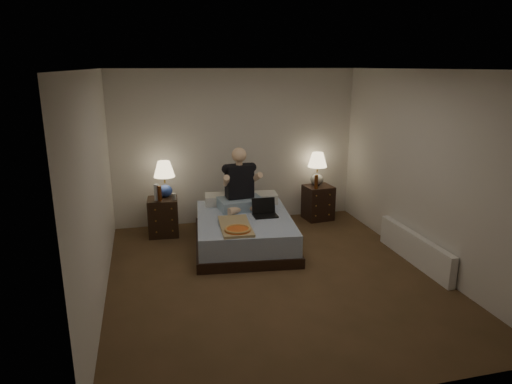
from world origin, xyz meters
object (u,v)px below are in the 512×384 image
object	(u,v)px
nightstand_left	(163,217)
water_bottle	(156,192)
laptop	(265,208)
bed	(244,231)
lamp_right	(317,169)
beer_bottle_right	(316,182)
nightstand_right	(318,202)
person	(240,179)
pizza_box	(238,230)
radiator	(415,249)
beer_bottle_left	(160,193)
soda_can	(174,197)
lamp_left	(165,179)

from	to	relation	value
nightstand_left	water_bottle	size ratio (longest dim) A/B	2.34
laptop	bed	bearing A→B (deg)	168.62
lamp_right	beer_bottle_right	size ratio (longest dim) A/B	2.43
nightstand_right	person	distance (m)	1.65
lamp_right	laptop	distance (m)	1.57
water_bottle	beer_bottle_right	world-z (taller)	water_bottle
nightstand_right	lamp_right	distance (m)	0.57
lamp_right	person	bearing A→B (deg)	-158.64
bed	pizza_box	xyz separation A→B (m)	(-0.23, -0.64, 0.26)
nightstand_left	nightstand_right	world-z (taller)	nightstand_left
bed	radiator	bearing A→B (deg)	-22.30
nightstand_right	laptop	bearing A→B (deg)	-148.24
beer_bottle_left	pizza_box	world-z (taller)	beer_bottle_left
nightstand_right	laptop	world-z (taller)	laptop
nightstand_right	person	world-z (taller)	person
soda_can	pizza_box	distance (m)	1.45
person	radiator	size ratio (longest dim) A/B	0.58
nightstand_left	lamp_right	size ratio (longest dim) A/B	1.04
person	pizza_box	size ratio (longest dim) A/B	1.22
lamp_left	lamp_right	xyz separation A→B (m)	(2.53, 0.13, -0.00)
bed	beer_bottle_right	xyz separation A→B (m)	(1.38, 0.73, 0.47)
bed	nightstand_left	size ratio (longest dim) A/B	3.03
pizza_box	beer_bottle_left	bearing A→B (deg)	129.96
lamp_right	radiator	world-z (taller)	lamp_right
nightstand_left	lamp_left	distance (m)	0.58
lamp_right	soda_can	bearing A→B (deg)	-172.38
lamp_right	person	xyz separation A→B (m)	(-1.44, -0.56, 0.05)
beer_bottle_left	person	world-z (taller)	person
bed	beer_bottle_left	bearing A→B (deg)	158.71
nightstand_right	lamp_right	bearing A→B (deg)	90.77
beer_bottle_left	beer_bottle_right	world-z (taller)	beer_bottle_left
water_bottle	person	bearing A→B (deg)	-12.79
beer_bottle_right	laptop	bearing A→B (deg)	-143.69
pizza_box	nightstand_right	bearing A→B (deg)	44.83
beer_bottle_left	beer_bottle_right	xyz separation A→B (m)	(2.53, 0.11, -0.00)
lamp_left	person	world-z (taller)	person
water_bottle	radiator	size ratio (longest dim) A/B	0.16
nightstand_left	nightstand_right	bearing A→B (deg)	7.19
laptop	lamp_right	bearing A→B (deg)	41.83
soda_can	beer_bottle_right	size ratio (longest dim) A/B	0.43
nightstand_right	beer_bottle_left	xyz separation A→B (m)	(-2.64, -0.26, 0.41)
nightstand_left	nightstand_right	size ratio (longest dim) A/B	1.01
soda_can	beer_bottle_left	xyz separation A→B (m)	(-0.21, -0.01, 0.06)
nightstand_right	radiator	size ratio (longest dim) A/B	0.36
lamp_right	beer_bottle_right	world-z (taller)	lamp_right
beer_bottle_right	radiator	xyz separation A→B (m)	(0.68, -1.87, -0.49)
lamp_right	beer_bottle_right	distance (m)	0.29
nightstand_right	water_bottle	distance (m)	2.72
nightstand_left	person	distance (m)	1.34
lamp_right	laptop	size ratio (longest dim) A/B	1.65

